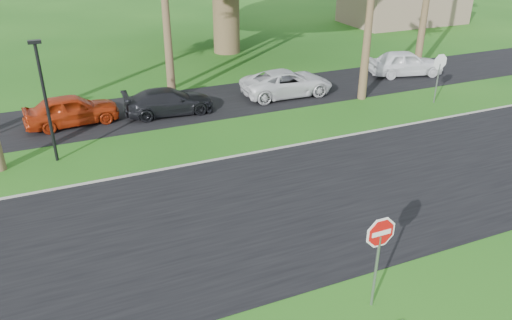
{
  "coord_description": "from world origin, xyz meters",
  "views": [
    {
      "loc": [
        -5.78,
        -10.48,
        8.5
      ],
      "look_at": [
        -0.37,
        2.09,
        1.8
      ],
      "focal_mm": 35.0,
      "sensor_mm": 36.0,
      "label": 1
    }
  ],
  "objects": [
    {
      "name": "building_far",
      "position": [
        24.0,
        26.0,
        1.5
      ],
      "size": [
        10.0,
        6.0,
        3.0
      ],
      "primitive_type": "cube",
      "color": "gray",
      "rests_on": "ground"
    },
    {
      "name": "curb",
      "position": [
        0.0,
        6.05,
        0.03
      ],
      "size": [
        120.0,
        0.12,
        0.06
      ],
      "primitive_type": "cube",
      "color": "gray",
      "rests_on": "ground"
    },
    {
      "name": "road",
      "position": [
        0.0,
        2.0,
        0.01
      ],
      "size": [
        120.0,
        8.0,
        0.02
      ],
      "primitive_type": "cube",
      "color": "black",
      "rests_on": "ground"
    },
    {
      "name": "stop_sign_far",
      "position": [
        12.0,
        8.0,
        1.77
      ],
      "size": [
        1.05,
        0.07,
        2.62
      ],
      "rotation": [
        0.0,
        0.0,
        3.14
      ],
      "color": "gray",
      "rests_on": "ground"
    },
    {
      "name": "stop_sign_near",
      "position": [
        0.5,
        -3.0,
        1.77
      ],
      "size": [
        1.05,
        0.07,
        2.62
      ],
      "color": "gray",
      "rests_on": "ground"
    },
    {
      "name": "car_red",
      "position": [
        -5.06,
        12.1,
        0.7
      ],
      "size": [
        4.21,
        1.99,
        1.39
      ],
      "primitive_type": "imported",
      "rotation": [
        0.0,
        0.0,
        1.66
      ],
      "color": "#A92C0E",
      "rests_on": "ground"
    },
    {
      "name": "car_pickup",
      "position": [
        13.7,
        12.51,
        0.74
      ],
      "size": [
        4.61,
        2.71,
        1.47
      ],
      "primitive_type": "imported",
      "rotation": [
        0.0,
        0.0,
        1.33
      ],
      "color": "white",
      "rests_on": "ground"
    },
    {
      "name": "parking_strip",
      "position": [
        0.0,
        12.5,
        0.01
      ],
      "size": [
        120.0,
        5.0,
        0.02
      ],
      "primitive_type": "cube",
      "color": "black",
      "rests_on": "ground"
    },
    {
      "name": "car_minivan",
      "position": [
        5.64,
        11.95,
        0.67
      ],
      "size": [
        4.89,
        2.37,
        1.34
      ],
      "primitive_type": "imported",
      "rotation": [
        0.0,
        0.0,
        1.54
      ],
      "color": "silver",
      "rests_on": "ground"
    },
    {
      "name": "streetlight_right",
      "position": [
        -6.0,
        8.5,
        2.65
      ],
      "size": [
        0.45,
        0.25,
        4.64
      ],
      "color": "black",
      "rests_on": "ground"
    },
    {
      "name": "ground",
      "position": [
        0.0,
        0.0,
        0.0
      ],
      "size": [
        120.0,
        120.0,
        0.0
      ],
      "primitive_type": "plane",
      "color": "#1B5014",
      "rests_on": "ground"
    },
    {
      "name": "car_dark",
      "position": [
        -0.73,
        11.7,
        0.61
      ],
      "size": [
        4.29,
        1.91,
        1.22
      ],
      "primitive_type": "imported",
      "rotation": [
        0.0,
        0.0,
        1.52
      ],
      "color": "black",
      "rests_on": "ground"
    }
  ]
}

